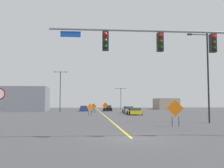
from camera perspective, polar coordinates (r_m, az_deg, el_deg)
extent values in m
plane|color=#444447|center=(14.64, 4.33, -11.70)|extent=(209.31, 209.31, 0.00)
cube|color=yellow|center=(72.54, -2.96, -5.71)|extent=(0.16, 116.28, 0.01)
cylinder|color=gray|center=(15.41, 10.33, 11.21)|extent=(12.33, 0.14, 0.14)
cube|color=black|center=(16.31, 20.98, 8.23)|extent=(0.34, 0.32, 1.05)
sphere|color=red|center=(16.24, 21.21, 9.55)|extent=(0.22, 0.22, 0.22)
sphere|color=#3C3106|center=(16.16, 21.24, 8.35)|extent=(0.22, 0.22, 0.22)
sphere|color=black|center=(16.09, 21.28, 7.13)|extent=(0.22, 0.22, 0.22)
cube|color=black|center=(15.25, 10.36, 8.88)|extent=(0.34, 0.32, 1.05)
sphere|color=red|center=(15.17, 10.51, 10.30)|extent=(0.22, 0.22, 0.22)
sphere|color=#3C3106|center=(15.09, 10.53, 9.02)|extent=(0.22, 0.22, 0.22)
sphere|color=black|center=(15.01, 10.55, 7.72)|extent=(0.22, 0.22, 0.22)
cube|color=black|center=(14.76, -1.42, 9.24)|extent=(0.34, 0.32, 1.05)
sphere|color=red|center=(14.68, -1.38, 10.73)|extent=(0.22, 0.22, 0.22)
sphere|color=#3C3106|center=(14.60, -1.38, 9.40)|extent=(0.22, 0.22, 0.22)
sphere|color=black|center=(14.52, -1.38, 8.06)|extent=(0.22, 0.22, 0.22)
cube|color=#1447B7|center=(14.87, -8.96, 10.61)|extent=(1.10, 0.03, 0.32)
cylinder|color=black|center=(27.65, 20.10, 1.31)|extent=(0.16, 0.16, 8.89)
cylinder|color=black|center=(28.01, 18.18, 10.12)|extent=(1.79, 0.08, 0.08)
cube|color=#262628|center=(27.68, 16.44, 10.25)|extent=(0.44, 0.24, 0.14)
cylinder|color=black|center=(92.25, 1.93, -3.14)|extent=(0.16, 0.16, 7.26)
cylinder|color=black|center=(92.28, 1.39, -0.98)|extent=(1.72, 0.08, 0.08)
cube|color=#262628|center=(92.19, 0.86, -0.97)|extent=(0.44, 0.24, 0.14)
cylinder|color=black|center=(92.48, 2.45, -0.98)|extent=(1.72, 0.08, 0.08)
cube|color=#262628|center=(92.59, 2.98, -0.98)|extent=(0.44, 0.24, 0.14)
cylinder|color=black|center=(60.11, -11.15, -1.60)|extent=(0.16, 0.16, 9.12)
cylinder|color=black|center=(60.53, -11.67, 2.58)|extent=(1.23, 0.08, 0.08)
cube|color=#262628|center=(60.61, -12.24, 2.58)|extent=(0.44, 0.24, 0.14)
cylinder|color=black|center=(60.40, -10.51, 2.57)|extent=(1.23, 0.08, 0.08)
cube|color=#262628|center=(60.34, -9.93, 2.57)|extent=(0.44, 0.24, 0.14)
cube|color=orange|center=(58.86, -1.45, -4.66)|extent=(1.38, 0.26, 1.39)
cylinder|color=black|center=(58.91, -1.71, -5.71)|extent=(0.05, 0.05, 0.73)
cylinder|color=black|center=(58.85, -1.19, -5.71)|extent=(0.05, 0.05, 0.73)
cube|color=orange|center=(57.46, -3.97, -4.80)|extent=(1.12, 0.17, 1.13)
cylinder|color=black|center=(57.50, -4.19, -5.74)|extent=(0.05, 0.05, 0.72)
cylinder|color=black|center=(57.46, -3.75, -5.74)|extent=(0.05, 0.05, 0.72)
cube|color=orange|center=(53.91, -4.04, -4.87)|extent=(1.26, 0.28, 1.28)
cylinder|color=black|center=(53.97, -4.31, -5.89)|extent=(0.05, 0.05, 0.62)
cylinder|color=black|center=(53.88, -3.79, -5.90)|extent=(0.05, 0.05, 0.62)
cube|color=orange|center=(41.40, -4.78, -4.98)|extent=(1.08, 0.27, 1.10)
cylinder|color=black|center=(41.38, -5.08, -6.31)|extent=(0.05, 0.05, 0.77)
cylinder|color=black|center=(41.47, -4.50, -6.30)|extent=(0.05, 0.05, 0.77)
cube|color=orange|center=(22.24, 13.53, -5.13)|extent=(1.38, 0.21, 1.39)
cylinder|color=black|center=(22.24, 12.89, -8.00)|extent=(0.05, 0.05, 0.80)
cylinder|color=black|center=(22.34, 14.27, -7.96)|extent=(0.05, 0.05, 0.80)
cube|color=#B7BABF|center=(51.82, 3.54, -5.79)|extent=(1.74, 4.21, 0.63)
cube|color=#333D47|center=(51.60, 3.58, -5.15)|extent=(1.55, 2.04, 0.55)
cylinder|color=black|center=(53.41, 4.21, -5.90)|extent=(0.23, 0.64, 0.64)
cylinder|color=black|center=(53.16, 2.39, -5.92)|extent=(0.23, 0.64, 0.64)
cylinder|color=black|center=(50.52, 4.76, -6.00)|extent=(0.23, 0.64, 0.64)
cylinder|color=black|center=(50.25, 2.84, -6.02)|extent=(0.23, 0.64, 0.64)
cube|color=gold|center=(44.29, 4.86, -6.10)|extent=(2.03, 4.42, 0.55)
cube|color=#333D47|center=(44.06, 4.89, -5.44)|extent=(1.80, 2.32, 0.48)
cylinder|color=black|center=(45.95, 5.78, -6.17)|extent=(0.23, 0.64, 0.64)
cylinder|color=black|center=(45.68, 3.37, -6.20)|extent=(0.23, 0.64, 0.64)
cylinder|color=black|center=(42.93, 6.45, -6.31)|extent=(0.23, 0.64, 0.64)
cylinder|color=black|center=(42.64, 3.86, -6.34)|extent=(0.23, 0.64, 0.64)
cube|color=black|center=(66.40, -0.98, -5.41)|extent=(1.92, 4.21, 0.72)
cube|color=#333D47|center=(66.18, -0.97, -4.86)|extent=(1.72, 2.52, 0.56)
cylinder|color=black|center=(67.93, -0.26, -5.55)|extent=(0.23, 0.64, 0.64)
cylinder|color=black|center=(67.82, -1.85, -5.55)|extent=(0.23, 0.64, 0.64)
cylinder|color=black|center=(65.00, -0.08, -5.61)|extent=(0.23, 0.64, 0.64)
cylinder|color=black|center=(64.89, -1.74, -5.61)|extent=(0.23, 0.64, 0.64)
cube|color=#1E389E|center=(66.01, -6.16, -5.40)|extent=(1.92, 4.62, 0.70)
cube|color=#333D47|center=(66.23, -6.15, -4.89)|extent=(1.68, 2.74, 0.47)
cylinder|color=black|center=(64.42, -6.94, -5.59)|extent=(0.24, 0.65, 0.64)
cylinder|color=black|center=(64.43, -5.35, -5.60)|extent=(0.24, 0.65, 0.64)
cylinder|color=black|center=(67.61, -6.92, -5.53)|extent=(0.24, 0.65, 0.64)
cylinder|color=black|center=(67.62, -5.41, -5.54)|extent=(0.24, 0.65, 0.64)
cube|color=gray|center=(87.73, 11.57, -4.23)|extent=(6.61, 8.84, 3.50)
cube|color=gray|center=(67.63, -18.78, -3.10)|extent=(11.96, 7.07, 5.91)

